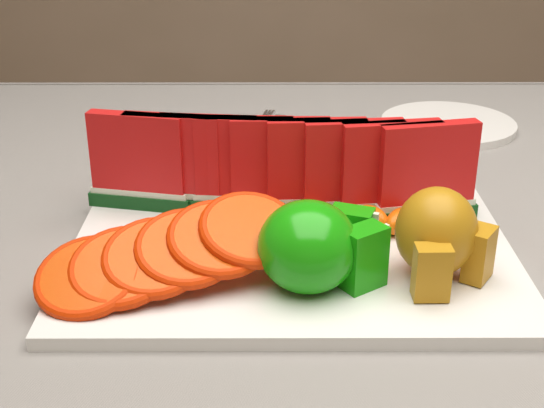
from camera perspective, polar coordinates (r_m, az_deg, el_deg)
The scene contains 11 objects.
table at distance 0.82m, azimuth 7.54°, elevation -8.04°, with size 1.40×0.90×0.75m.
tablecloth at distance 0.78m, azimuth 7.79°, elevation -4.19°, with size 1.53×1.03×0.20m.
platter at distance 0.70m, azimuth 1.45°, elevation -3.42°, with size 0.40×0.30×0.01m.
apple_cluster at distance 0.62m, azimuth 3.38°, elevation -3.25°, with size 0.11×0.10×0.08m.
pear_cluster at distance 0.64m, azimuth 12.43°, elevation -2.31°, with size 0.09×0.09×0.08m.
side_plate at distance 1.06m, azimuth 13.12°, elevation 5.87°, with size 0.20×0.20×0.01m.
fork at distance 1.00m, azimuth -0.35°, elevation 5.29°, with size 0.05×0.19×0.00m.
watermelon_row at distance 0.73m, azimuth 0.60°, elevation 2.64°, with size 0.39×0.07×0.10m.
orange_fan_front at distance 0.63m, azimuth -7.60°, elevation -3.62°, with size 0.24×0.15×0.06m.
orange_fan_back at distance 0.80m, azimuth -1.98°, elevation 2.42°, with size 0.24×0.10×0.04m.
tangerine_segments at distance 0.71m, azimuth 1.94°, elevation -1.46°, with size 0.22×0.07×0.02m.
Camera 1 is at (-0.11, -0.68, 1.09)m, focal length 50.00 mm.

